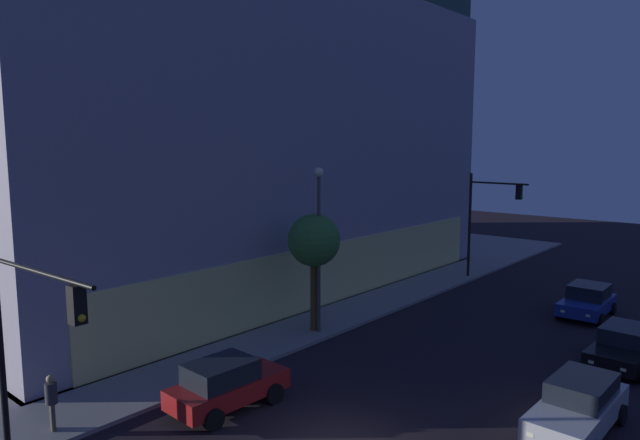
{
  "coord_description": "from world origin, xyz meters",
  "views": [
    {
      "loc": [
        -12.03,
        -9.58,
        8.88
      ],
      "look_at": [
        5.56,
        5.54,
        5.8
      ],
      "focal_mm": 31.68,
      "sensor_mm": 36.0,
      "label": 1
    }
  ],
  "objects_px": {
    "sidewalk_tree": "(314,242)",
    "modern_building": "(165,125)",
    "traffic_light_near_corner": "(26,326)",
    "traffic_light_far_corner": "(486,211)",
    "pedestrian_waiting": "(51,398)",
    "car_black": "(624,346)",
    "car_silver": "(579,405)",
    "car_red": "(226,384)",
    "street_lamp_sidewalk": "(319,229)",
    "car_blue": "(587,301)"
  },
  "relations": [
    {
      "from": "pedestrian_waiting",
      "to": "car_blue",
      "type": "xyz_separation_m",
      "value": [
        23.77,
        -8.89,
        -0.37
      ]
    },
    {
      "from": "traffic_light_far_corner",
      "to": "car_red",
      "type": "distance_m",
      "value": 23.38
    },
    {
      "from": "car_blue",
      "to": "traffic_light_far_corner",
      "type": "bearing_deg",
      "value": 62.61
    },
    {
      "from": "modern_building",
      "to": "traffic_light_far_corner",
      "type": "height_order",
      "value": "modern_building"
    },
    {
      "from": "modern_building",
      "to": "street_lamp_sidewalk",
      "type": "xyz_separation_m",
      "value": [
        -4.44,
        -18.47,
        -5.3
      ]
    },
    {
      "from": "car_red",
      "to": "car_blue",
      "type": "bearing_deg",
      "value": -17.84
    },
    {
      "from": "sidewalk_tree",
      "to": "modern_building",
      "type": "bearing_deg",
      "value": 76.38
    },
    {
      "from": "traffic_light_far_corner",
      "to": "sidewalk_tree",
      "type": "relative_size",
      "value": 1.24
    },
    {
      "from": "car_red",
      "to": "car_black",
      "type": "bearing_deg",
      "value": -35.43
    },
    {
      "from": "traffic_light_near_corner",
      "to": "pedestrian_waiting",
      "type": "height_order",
      "value": "traffic_light_near_corner"
    },
    {
      "from": "car_red",
      "to": "traffic_light_near_corner",
      "type": "bearing_deg",
      "value": 174.04
    },
    {
      "from": "pedestrian_waiting",
      "to": "car_black",
      "type": "relative_size",
      "value": 0.4
    },
    {
      "from": "traffic_light_far_corner",
      "to": "car_silver",
      "type": "xyz_separation_m",
      "value": [
        -16.89,
        -10.84,
        -3.79
      ]
    },
    {
      "from": "pedestrian_waiting",
      "to": "car_red",
      "type": "relative_size",
      "value": 0.42
    },
    {
      "from": "traffic_light_near_corner",
      "to": "car_black",
      "type": "xyz_separation_m",
      "value": [
        19.04,
        -9.9,
        -3.46
      ]
    },
    {
      "from": "modern_building",
      "to": "traffic_light_near_corner",
      "type": "height_order",
      "value": "modern_building"
    },
    {
      "from": "traffic_light_near_corner",
      "to": "car_blue",
      "type": "relative_size",
      "value": 1.46
    },
    {
      "from": "traffic_light_near_corner",
      "to": "traffic_light_far_corner",
      "type": "height_order",
      "value": "traffic_light_far_corner"
    },
    {
      "from": "car_silver",
      "to": "car_blue",
      "type": "relative_size",
      "value": 1.16
    },
    {
      "from": "modern_building",
      "to": "traffic_light_far_corner",
      "type": "distance_m",
      "value": 23.2
    },
    {
      "from": "car_silver",
      "to": "car_red",
      "type": "bearing_deg",
      "value": 122.9
    },
    {
      "from": "modern_building",
      "to": "car_blue",
      "type": "height_order",
      "value": "modern_building"
    },
    {
      "from": "pedestrian_waiting",
      "to": "modern_building",
      "type": "bearing_deg",
      "value": 47.42
    },
    {
      "from": "traffic_light_far_corner",
      "to": "car_black",
      "type": "bearing_deg",
      "value": -133.34
    },
    {
      "from": "traffic_light_far_corner",
      "to": "car_black",
      "type": "xyz_separation_m",
      "value": [
        -10.0,
        -10.6,
        -3.83
      ]
    },
    {
      "from": "street_lamp_sidewalk",
      "to": "car_black",
      "type": "distance_m",
      "value": 13.63
    },
    {
      "from": "traffic_light_far_corner",
      "to": "pedestrian_waiting",
      "type": "relative_size",
      "value": 3.9
    },
    {
      "from": "sidewalk_tree",
      "to": "car_black",
      "type": "height_order",
      "value": "sidewalk_tree"
    },
    {
      "from": "street_lamp_sidewalk",
      "to": "modern_building",
      "type": "bearing_deg",
      "value": 76.49
    },
    {
      "from": "car_silver",
      "to": "traffic_light_far_corner",
      "type": "bearing_deg",
      "value": 32.68
    },
    {
      "from": "modern_building",
      "to": "car_red",
      "type": "relative_size",
      "value": 8.06
    },
    {
      "from": "car_silver",
      "to": "car_blue",
      "type": "distance_m",
      "value": 13.43
    },
    {
      "from": "traffic_light_far_corner",
      "to": "car_silver",
      "type": "bearing_deg",
      "value": -147.32
    },
    {
      "from": "traffic_light_far_corner",
      "to": "car_black",
      "type": "distance_m",
      "value": 15.07
    },
    {
      "from": "car_black",
      "to": "sidewalk_tree",
      "type": "bearing_deg",
      "value": 113.05
    },
    {
      "from": "street_lamp_sidewalk",
      "to": "car_red",
      "type": "relative_size",
      "value": 1.85
    },
    {
      "from": "traffic_light_near_corner",
      "to": "car_blue",
      "type": "bearing_deg",
      "value": -15.1
    },
    {
      "from": "traffic_light_near_corner",
      "to": "pedestrian_waiting",
      "type": "distance_m",
      "value": 3.97
    },
    {
      "from": "traffic_light_far_corner",
      "to": "car_blue",
      "type": "bearing_deg",
      "value": -117.39
    },
    {
      "from": "traffic_light_near_corner",
      "to": "car_silver",
      "type": "distance_m",
      "value": 16.19
    },
    {
      "from": "sidewalk_tree",
      "to": "car_black",
      "type": "distance_m",
      "value": 13.73
    },
    {
      "from": "street_lamp_sidewalk",
      "to": "car_blue",
      "type": "bearing_deg",
      "value": -37.64
    },
    {
      "from": "car_silver",
      "to": "sidewalk_tree",
      "type": "bearing_deg",
      "value": 82.23
    },
    {
      "from": "street_lamp_sidewalk",
      "to": "car_silver",
      "type": "bearing_deg",
      "value": -97.77
    },
    {
      "from": "pedestrian_waiting",
      "to": "traffic_light_near_corner",
      "type": "bearing_deg",
      "value": -123.71
    },
    {
      "from": "traffic_light_near_corner",
      "to": "car_silver",
      "type": "relative_size",
      "value": 1.26
    },
    {
      "from": "modern_building",
      "to": "sidewalk_tree",
      "type": "height_order",
      "value": "modern_building"
    },
    {
      "from": "car_black",
      "to": "car_blue",
      "type": "height_order",
      "value": "car_blue"
    },
    {
      "from": "sidewalk_tree",
      "to": "car_black",
      "type": "xyz_separation_m",
      "value": [
        5.19,
        -12.19,
        -3.6
      ]
    },
    {
      "from": "modern_building",
      "to": "street_lamp_sidewalk",
      "type": "relative_size",
      "value": 4.36
    }
  ]
}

